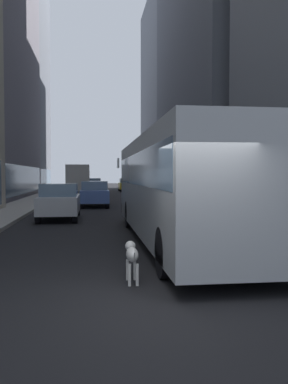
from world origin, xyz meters
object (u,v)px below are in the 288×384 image
(box_truck, at_px, (78,178))
(car_grey_wagon, at_px, (93,185))
(car_blue_hatchback, at_px, (94,194))
(dalmatian_dog, at_px, (132,255))
(car_red_coupe, at_px, (143,189))
(transit_bus, at_px, (178,182))
(car_silver_sedan, at_px, (60,201))
(car_yellow_taxi, at_px, (127,185))

(box_truck, bearing_deg, car_grey_wagon, 77.44)
(car_blue_hatchback, height_order, box_truck, box_truck)
(box_truck, bearing_deg, dalmatian_dog, -86.56)
(box_truck, distance_m, dalmatian_dog, 36.53)
(box_truck, bearing_deg, car_blue_hatchback, -84.91)
(car_red_coupe, height_order, box_truck, box_truck)
(car_blue_hatchback, height_order, dalmatian_dog, car_blue_hatchback)
(car_grey_wagon, distance_m, dalmatian_dog, 43.63)
(car_red_coupe, relative_size, car_blue_hatchback, 1.01)
(transit_bus, xyz_separation_m, car_silver_sedan, (-4.00, 6.71, -0.96))
(car_yellow_taxi, bearing_deg, car_silver_sedan, -100.36)
(transit_bus, distance_m, box_truck, 32.35)
(car_grey_wagon, xyz_separation_m, car_yellow_taxi, (4.00, -1.94, -0.00))
(car_red_coupe, xyz_separation_m, car_grey_wagon, (-4.00, 18.12, 0.00))
(car_grey_wagon, bearing_deg, car_blue_hatchback, -90.00)
(car_grey_wagon, bearing_deg, box_truck, -102.56)
(dalmatian_dog, bearing_deg, car_silver_sedan, 101.21)
(transit_bus, bearing_deg, dalmatian_dog, -112.61)
(transit_bus, height_order, car_grey_wagon, transit_bus)
(car_blue_hatchback, bearing_deg, transit_bus, -80.37)
(car_yellow_taxi, distance_m, car_blue_hatchback, 23.53)
(transit_bus, distance_m, dalmatian_dog, 4.87)
(car_red_coupe, distance_m, car_yellow_taxi, 16.18)
(car_red_coupe, bearing_deg, car_grey_wagon, 102.45)
(transit_bus, xyz_separation_m, dalmatian_dog, (-1.81, -4.34, -1.26))
(car_blue_hatchback, bearing_deg, car_yellow_taxi, 80.21)
(car_red_coupe, height_order, car_grey_wagon, same)
(transit_bus, relative_size, car_silver_sedan, 2.84)
(car_silver_sedan, bearing_deg, car_grey_wagon, 87.19)
(box_truck, bearing_deg, car_red_coupe, -62.89)
(car_red_coupe, bearing_deg, car_silver_sedan, -111.19)
(transit_bus, height_order, dalmatian_dog, transit_bus)
(dalmatian_dog, bearing_deg, box_truck, 93.44)
(transit_bus, bearing_deg, car_yellow_taxi, 87.55)
(transit_bus, relative_size, box_truck, 1.54)
(car_blue_hatchback, xyz_separation_m, dalmatian_dog, (0.59, -18.49, -0.31))
(transit_bus, relative_size, car_blue_hatchback, 2.58)
(transit_bus, height_order, car_silver_sedan, transit_bus)
(car_yellow_taxi, height_order, car_silver_sedan, same)
(box_truck, bearing_deg, car_silver_sedan, -90.00)
(car_grey_wagon, distance_m, car_blue_hatchback, 25.13)
(car_silver_sedan, relative_size, dalmatian_dog, 4.23)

